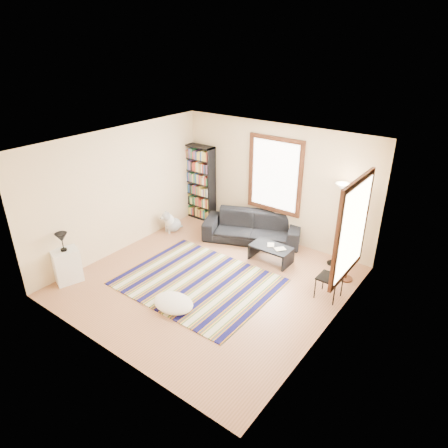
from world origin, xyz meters
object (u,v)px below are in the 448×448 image
Objects in this scene: white_cabinet at (67,266)px; side_table at (347,268)px; folding_chair at (330,278)px; dog at (173,221)px; floor_cushion at (173,303)px; sofa at (252,227)px; floor_lamp at (338,226)px; coffee_table at (271,254)px; bookshelf at (199,182)px.

side_table is at bearing 55.67° from white_cabinet.
folding_chair is at bearing -93.58° from side_table.
dog is (0.13, 2.94, -0.07)m from white_cabinet.
floor_cushion is 0.94× the size of folding_chair.
sofa is 2.03m from dog.
floor_lamp reaches higher than side_table.
coffee_table is 4.27m from white_cabinet.
folding_chair is 4.34m from dog.
floor_lamp reaches higher than folding_chair.
dog reaches higher than side_table.
bookshelf is at bearing 162.49° from coffee_table.
side_table is (4.38, -0.59, -0.73)m from bookshelf.
side_table is (2.51, -0.32, -0.07)m from sofa.
white_cabinet reaches higher than side_table.
bookshelf is (-1.88, 0.27, 0.66)m from sofa.
dog reaches higher than floor_cushion.
floor_lamp is (2.05, 0.10, 0.59)m from sofa.
sofa is 3.30× the size of white_cabinet.
side_table is 0.96× the size of dog.
floor_lamp is at bearing -2.48° from bookshelf.
folding_chair is 1.23× the size of white_cabinet.
sofa is at bearing 145.88° from coffee_table.
coffee_table is at bearing -169.98° from side_table.
sofa is 3.15m from floor_cushion.
dog is at bearing 105.90° from white_cabinet.
bookshelf is at bearing 163.40° from folding_chair.
white_cabinet is 2.95m from dog.
white_cabinet is (-2.32, -0.62, 0.25)m from floor_cushion.
folding_chair is at bearing 11.70° from dog.
white_cabinet is at bearing -76.63° from dog.
dog is at bearing -173.68° from side_table.
floor_cushion is 1.15× the size of white_cabinet.
side_table is at bearing 10.02° from coffee_table.
sofa is 2.13m from floor_lamp.
bookshelf is 3.93m from floor_lamp.
sofa is 2.01m from bookshelf.
floor_lamp is 2.16× the size of folding_chair.
folding_chair reaches higher than coffee_table.
floor_cushion is 3.19m from dog.
coffee_table reaches higher than floor_cushion.
white_cabinet is at bearing -91.65° from bookshelf.
bookshelf is 4.14m from floor_cushion.
bookshelf is at bearing 122.98° from floor_cushion.
white_cabinet reaches higher than sofa.
coffee_table is 0.48× the size of floor_lamp.
bookshelf reaches higher than floor_cushion.
dog is (-2.75, -0.20, 0.10)m from coffee_table.
sofa is 1.15× the size of bookshelf.
white_cabinet is (-4.50, -3.43, 0.08)m from side_table.
floor_cushion is (0.32, -3.12, -0.24)m from sofa.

